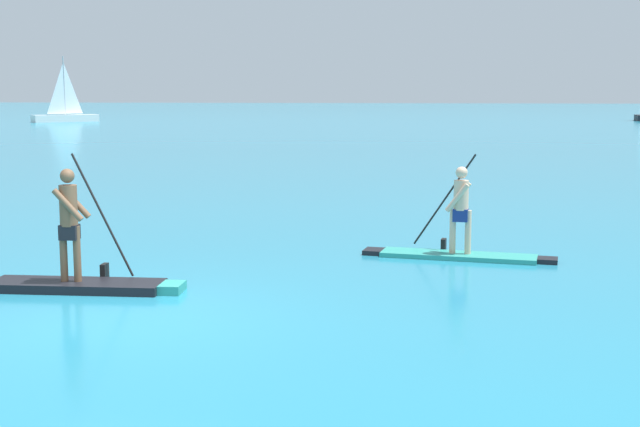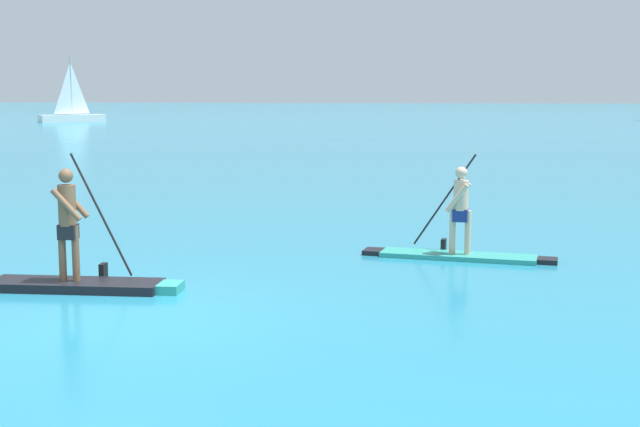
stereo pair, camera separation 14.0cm
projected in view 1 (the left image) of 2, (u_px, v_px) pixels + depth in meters
The scene contains 4 objects.
ground at pixel (125, 317), 11.33m from camera, with size 440.00×440.00×0.00m, color teal.
paddleboarder_mid_center at pixel (76, 269), 12.85m from camera, with size 3.23×1.00×2.01m.
paddleboarder_far_right at pixel (458, 238), 15.35m from camera, with size 3.43×1.06×1.88m.
sailboat_left_horizon at pixel (65, 114), 85.06m from camera, with size 5.64×5.50×6.38m.
Camera 1 is at (4.20, -10.51, 2.92)m, focal length 48.78 mm.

